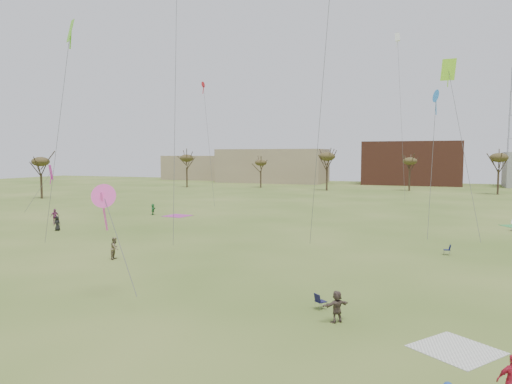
% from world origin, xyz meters
% --- Properties ---
extents(ground, '(260.00, 260.00, 0.00)m').
position_xyz_m(ground, '(0.00, 0.00, 0.00)').
color(ground, '#3C5A1C').
rests_on(ground, ground).
extents(spectator_fore_b, '(0.85, 0.99, 1.76)m').
position_xyz_m(spectator_fore_b, '(-11.03, 9.18, 0.88)').
color(spectator_fore_b, '#776A4C').
rests_on(spectator_fore_b, ground).
extents(spectator_fore_c, '(1.38, 1.40, 1.61)m').
position_xyz_m(spectator_fore_c, '(8.54, 1.23, 0.80)').
color(spectator_fore_c, brown).
rests_on(spectator_fore_c, ground).
extents(flyer_mid_a, '(0.86, 0.63, 1.61)m').
position_xyz_m(flyer_mid_a, '(-26.11, 18.73, 0.80)').
color(flyer_mid_a, black).
rests_on(flyer_mid_a, ground).
extents(spectator_mid_d, '(0.80, 1.18, 1.87)m').
position_xyz_m(spectator_mid_d, '(-30.13, 22.53, 0.93)').
color(spectator_mid_d, '#86386A').
rests_on(spectator_mid_d, ground).
extents(flyer_far_a, '(0.90, 1.48, 1.52)m').
position_xyz_m(flyer_far_a, '(-24.29, 34.66, 0.76)').
color(flyer_far_a, '#2A803C').
rests_on(flyer_far_a, ground).
extents(blanket_cream, '(4.22, 4.22, 0.03)m').
position_xyz_m(blanket_cream, '(14.02, -0.30, 0.00)').
color(blanket_cream, silver).
rests_on(blanket_cream, ground).
extents(blanket_plum, '(3.55, 3.55, 0.03)m').
position_xyz_m(blanket_plum, '(-20.42, 34.72, 0.00)').
color(blanket_plum, '#AC3494').
rests_on(blanket_plum, ground).
extents(camp_chair_center, '(0.73, 0.74, 0.87)m').
position_xyz_m(camp_chair_center, '(7.29, 2.94, 0.26)').
color(camp_chair_center, '#151438').
rests_on(camp_chair_center, ground).
extents(camp_chair_right, '(0.61, 0.57, 0.87)m').
position_xyz_m(camp_chair_right, '(13.76, 20.61, 0.26)').
color(camp_chair_right, '#15193A').
rests_on(camp_chair_right, ground).
extents(kites_aloft, '(76.94, 68.97, 27.75)m').
position_xyz_m(kites_aloft, '(-0.49, 28.07, 20.44)').
color(kites_aloft, '#C8173E').
rests_on(kites_aloft, ground).
extents(tree_line, '(117.44, 49.32, 8.91)m').
position_xyz_m(tree_line, '(-2.85, 79.12, 7.09)').
color(tree_line, '#3A2B1E').
rests_on(tree_line, ground).
extents(building_tan, '(32.00, 14.00, 10.00)m').
position_xyz_m(building_tan, '(-35.00, 115.00, 5.00)').
color(building_tan, '#937F60').
rests_on(building_tan, ground).
extents(building_brick, '(26.00, 16.00, 12.00)m').
position_xyz_m(building_brick, '(5.00, 120.00, 6.00)').
color(building_brick, brown).
rests_on(building_brick, ground).
extents(building_tan_west, '(20.00, 12.00, 8.00)m').
position_xyz_m(building_tan_west, '(-65.00, 122.00, 4.00)').
color(building_tan_west, '#937F60').
rests_on(building_tan_west, ground).
extents(radio_tower, '(1.51, 1.72, 41.00)m').
position_xyz_m(radio_tower, '(30.00, 125.00, 19.21)').
color(radio_tower, '#9EA3A8').
rests_on(radio_tower, ground).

